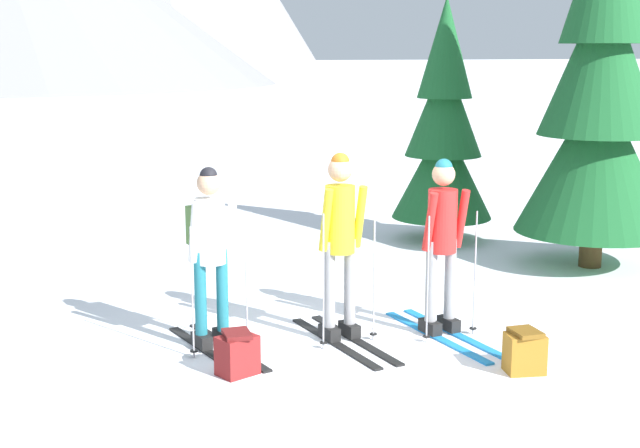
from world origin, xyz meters
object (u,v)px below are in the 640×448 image
(pine_tree_near, at_px, (444,131))
(backpack_on_snow_front, at_px, (525,352))
(backpack_on_snow_beside, at_px, (237,354))
(pine_tree_mid, at_px, (600,96))
(skier_in_white, at_px, (210,247))
(skier_in_yellow, at_px, (340,238))
(skier_in_red, at_px, (442,240))

(pine_tree_near, xyz_separation_m, backpack_on_snow_front, (-1.57, -5.12, -1.40))
(pine_tree_near, xyz_separation_m, backpack_on_snow_beside, (-3.93, -4.45, -1.40))
(pine_tree_mid, bearing_deg, skier_in_white, -162.41)
(skier_in_yellow, xyz_separation_m, backpack_on_snow_beside, (-1.13, -0.62, -0.81))
(backpack_on_snow_front, bearing_deg, pine_tree_mid, 48.69)
(skier_in_yellow, height_order, pine_tree_near, pine_tree_near)
(backpack_on_snow_front, bearing_deg, skier_in_yellow, 133.63)
(pine_tree_mid, bearing_deg, backpack_on_snow_beside, -154.53)
(backpack_on_snow_front, relative_size, backpack_on_snow_beside, 0.97)
(pine_tree_near, bearing_deg, skier_in_yellow, -126.29)
(pine_tree_mid, bearing_deg, pine_tree_near, 119.49)
(skier_in_red, xyz_separation_m, pine_tree_near, (1.82, 3.94, 0.65))
(skier_in_red, relative_size, pine_tree_near, 0.50)
(skier_in_white, xyz_separation_m, skier_in_red, (2.20, -0.28, -0.01))
(skier_in_yellow, bearing_deg, pine_tree_mid, 24.43)
(skier_in_yellow, height_order, backpack_on_snow_front, skier_in_yellow)
(pine_tree_mid, distance_m, backpack_on_snow_beside, 5.96)
(backpack_on_snow_beside, bearing_deg, pine_tree_mid, 25.47)
(backpack_on_snow_front, height_order, backpack_on_snow_beside, same)
(skier_in_yellow, xyz_separation_m, backpack_on_snow_front, (1.24, -1.30, -0.81))
(skier_in_white, xyz_separation_m, pine_tree_mid, (5.16, 1.64, 1.21))
(pine_tree_mid, bearing_deg, backpack_on_snow_front, -131.31)
(pine_tree_mid, xyz_separation_m, backpack_on_snow_front, (-2.72, -3.09, -1.97))
(pine_tree_near, distance_m, backpack_on_snow_front, 5.54)
(pine_tree_mid, xyz_separation_m, backpack_on_snow_beside, (-5.08, -2.42, -1.97))
(backpack_on_snow_beside, bearing_deg, skier_in_red, 13.48)
(skier_in_red, xyz_separation_m, backpack_on_snow_beside, (-2.12, -0.51, -0.75))
(pine_tree_mid, bearing_deg, skier_in_yellow, -155.57)
(skier_in_white, bearing_deg, skier_in_red, -7.20)
(skier_in_yellow, distance_m, skier_in_red, 1.00)
(skier_in_yellow, bearing_deg, skier_in_white, 172.44)
(skier_in_white, xyz_separation_m, backpack_on_snow_front, (2.44, -1.46, -0.76))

